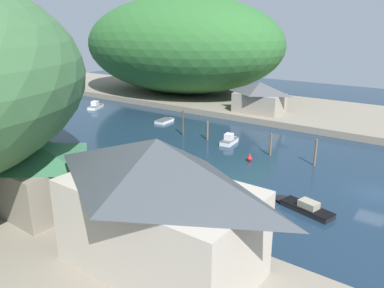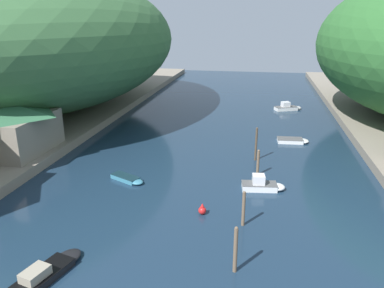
{
  "view_description": "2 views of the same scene",
  "coord_description": "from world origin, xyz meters",
  "px_view_note": "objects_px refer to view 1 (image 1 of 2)",
  "views": [
    {
      "loc": [
        -35.52,
        -4.96,
        15.02
      ],
      "look_at": [
        -0.92,
        20.29,
        1.23
      ],
      "focal_mm": 35.0,
      "sensor_mm": 36.0,
      "label": 1
    },
    {
      "loc": [
        4.8,
        -12.06,
        14.53
      ],
      "look_at": [
        -1.94,
        24.39,
        1.93
      ],
      "focal_mm": 35.0,
      "sensor_mm": 36.0,
      "label": 2
    }
  ],
  "objects_px": {
    "boat_yellow_tender": "(166,120)",
    "boat_open_rowboat": "(302,206)",
    "right_bank_cottage": "(259,97)",
    "boat_cabin_cruiser": "(174,170)",
    "person_by_boathouse": "(216,235)",
    "channel_buoy_near": "(250,158)",
    "boat_far_right_bank": "(230,140)",
    "boathouse_shed": "(37,173)",
    "person_on_quay": "(96,191)",
    "waterfront_building": "(159,203)",
    "boat_white_cruiser": "(97,106)"
  },
  "relations": [
    {
      "from": "boat_yellow_tender",
      "to": "channel_buoy_near",
      "type": "xyz_separation_m",
      "value": [
        -8.26,
        -19.4,
        0.13
      ]
    },
    {
      "from": "boat_far_right_bank",
      "to": "person_by_boathouse",
      "type": "distance_m",
      "value": 26.18
    },
    {
      "from": "person_on_quay",
      "to": "person_by_boathouse",
      "type": "xyz_separation_m",
      "value": [
        0.14,
        -11.55,
        0.0
      ]
    },
    {
      "from": "boat_far_right_bank",
      "to": "boat_white_cruiser",
      "type": "xyz_separation_m",
      "value": [
        3.94,
        31.27,
        0.0
      ]
    },
    {
      "from": "boat_cabin_cruiser",
      "to": "person_on_quay",
      "type": "relative_size",
      "value": 2.19
    },
    {
      "from": "boat_far_right_bank",
      "to": "boat_white_cruiser",
      "type": "distance_m",
      "value": 31.52
    },
    {
      "from": "boat_far_right_bank",
      "to": "boat_cabin_cruiser",
      "type": "height_order",
      "value": "boat_far_right_bank"
    },
    {
      "from": "boat_white_cruiser",
      "to": "person_by_boathouse",
      "type": "height_order",
      "value": "person_by_boathouse"
    },
    {
      "from": "boat_yellow_tender",
      "to": "person_on_quay",
      "type": "relative_size",
      "value": 2.29
    },
    {
      "from": "boat_far_right_bank",
      "to": "channel_buoy_near",
      "type": "distance_m",
      "value": 7.05
    },
    {
      "from": "boat_far_right_bank",
      "to": "person_by_boathouse",
      "type": "height_order",
      "value": "person_by_boathouse"
    },
    {
      "from": "boathouse_shed",
      "to": "person_on_quay",
      "type": "bearing_deg",
      "value": -52.15
    },
    {
      "from": "right_bank_cottage",
      "to": "boat_open_rowboat",
      "type": "xyz_separation_m",
      "value": [
        -27.25,
        -17.66,
        -3.26
      ]
    },
    {
      "from": "boat_cabin_cruiser",
      "to": "boat_open_rowboat",
      "type": "bearing_deg",
      "value": 25.57
    },
    {
      "from": "waterfront_building",
      "to": "boat_open_rowboat",
      "type": "distance_m",
      "value": 15.22
    },
    {
      "from": "waterfront_building",
      "to": "channel_buoy_near",
      "type": "distance_m",
      "value": 23.0
    },
    {
      "from": "boat_yellow_tender",
      "to": "channel_buoy_near",
      "type": "distance_m",
      "value": 21.09
    },
    {
      "from": "boat_white_cruiser",
      "to": "channel_buoy_near",
      "type": "height_order",
      "value": "boat_white_cruiser"
    },
    {
      "from": "boat_yellow_tender",
      "to": "boat_open_rowboat",
      "type": "bearing_deg",
      "value": -33.47
    },
    {
      "from": "boat_open_rowboat",
      "to": "boat_yellow_tender",
      "type": "height_order",
      "value": "boat_open_rowboat"
    },
    {
      "from": "right_bank_cottage",
      "to": "boat_open_rowboat",
      "type": "relative_size",
      "value": 1.45
    },
    {
      "from": "boat_yellow_tender",
      "to": "waterfront_building",
      "type": "bearing_deg",
      "value": -54.44
    },
    {
      "from": "waterfront_building",
      "to": "boathouse_shed",
      "type": "height_order",
      "value": "waterfront_building"
    },
    {
      "from": "waterfront_building",
      "to": "boat_open_rowboat",
      "type": "bearing_deg",
      "value": -14.86
    },
    {
      "from": "waterfront_building",
      "to": "boat_white_cruiser",
      "type": "xyz_separation_m",
      "value": [
        30.41,
        41.96,
        -4.74
      ]
    },
    {
      "from": "boat_white_cruiser",
      "to": "boat_yellow_tender",
      "type": "xyz_separation_m",
      "value": [
        -0.32,
        -17.17,
        -0.19
      ]
    },
    {
      "from": "boat_yellow_tender",
      "to": "person_by_boathouse",
      "type": "height_order",
      "value": "person_by_boathouse"
    },
    {
      "from": "person_on_quay",
      "to": "boathouse_shed",
      "type": "bearing_deg",
      "value": 60.6
    },
    {
      "from": "boathouse_shed",
      "to": "boat_yellow_tender",
      "type": "distance_m",
      "value": 31.85
    },
    {
      "from": "boat_far_right_bank",
      "to": "boat_open_rowboat",
      "type": "xyz_separation_m",
      "value": [
        -12.53,
        -14.39,
        -0.11
      ]
    },
    {
      "from": "right_bank_cottage",
      "to": "boat_cabin_cruiser",
      "type": "height_order",
      "value": "right_bank_cottage"
    },
    {
      "from": "waterfront_building",
      "to": "boat_yellow_tender",
      "type": "height_order",
      "value": "waterfront_building"
    },
    {
      "from": "boat_cabin_cruiser",
      "to": "boathouse_shed",
      "type": "bearing_deg",
      "value": -76.87
    },
    {
      "from": "right_bank_cottage",
      "to": "boat_cabin_cruiser",
      "type": "xyz_separation_m",
      "value": [
        -27.1,
        -3.72,
        -3.37
      ]
    },
    {
      "from": "right_bank_cottage",
      "to": "channel_buoy_near",
      "type": "distance_m",
      "value": 21.42
    },
    {
      "from": "boat_far_right_bank",
      "to": "boat_open_rowboat",
      "type": "height_order",
      "value": "boat_far_right_bank"
    },
    {
      "from": "boat_far_right_bank",
      "to": "boat_open_rowboat",
      "type": "relative_size",
      "value": 0.68
    },
    {
      "from": "right_bank_cottage",
      "to": "person_on_quay",
      "type": "bearing_deg",
      "value": -173.73
    },
    {
      "from": "person_by_boathouse",
      "to": "boat_yellow_tender",
      "type": "bearing_deg",
      "value": -65.91
    },
    {
      "from": "channel_buoy_near",
      "to": "person_by_boathouse",
      "type": "xyz_separation_m",
      "value": [
        -18.34,
        -7.14,
        1.6
      ]
    },
    {
      "from": "boathouse_shed",
      "to": "channel_buoy_near",
      "type": "height_order",
      "value": "boathouse_shed"
    },
    {
      "from": "channel_buoy_near",
      "to": "boathouse_shed",
      "type": "bearing_deg",
      "value": 159.41
    },
    {
      "from": "boathouse_shed",
      "to": "right_bank_cottage",
      "type": "bearing_deg",
      "value": 0.81
    },
    {
      "from": "right_bank_cottage",
      "to": "boat_cabin_cruiser",
      "type": "relative_size",
      "value": 2.27
    },
    {
      "from": "right_bank_cottage",
      "to": "person_by_boathouse",
      "type": "height_order",
      "value": "right_bank_cottage"
    },
    {
      "from": "boathouse_shed",
      "to": "boat_cabin_cruiser",
      "type": "distance_m",
      "value": 14.32
    },
    {
      "from": "boathouse_shed",
      "to": "person_on_quay",
      "type": "height_order",
      "value": "boathouse_shed"
    },
    {
      "from": "boat_far_right_bank",
      "to": "person_by_boathouse",
      "type": "relative_size",
      "value": 2.34
    },
    {
      "from": "boat_white_cruiser",
      "to": "boat_open_rowboat",
      "type": "xyz_separation_m",
      "value": [
        -16.47,
        -45.66,
        -0.11
      ]
    },
    {
      "from": "boat_open_rowboat",
      "to": "person_by_boathouse",
      "type": "relative_size",
      "value": 3.43
    }
  ]
}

